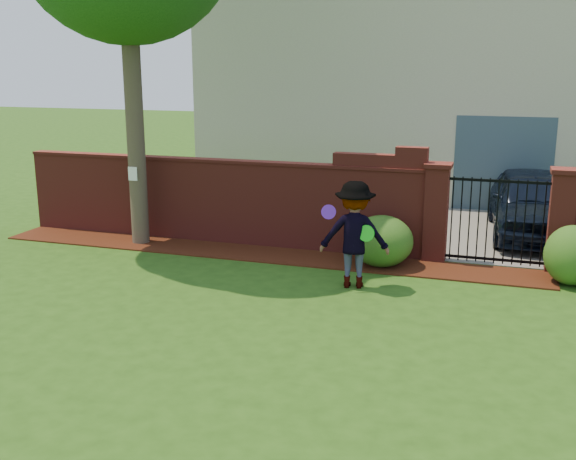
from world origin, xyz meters
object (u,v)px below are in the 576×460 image
(frisbee_purple, at_px, (329,212))
(frisbee_green, at_px, (366,233))
(car, at_px, (534,205))
(man, at_px, (354,235))

(frisbee_purple, distance_m, frisbee_green, 0.71)
(frisbee_purple, bearing_deg, frisbee_green, 10.33)
(frisbee_green, bearing_deg, car, 59.24)
(car, distance_m, man, 5.31)
(frisbee_purple, relative_size, frisbee_green, 0.88)
(man, relative_size, frisbee_green, 6.57)
(car, bearing_deg, frisbee_green, -124.86)
(man, distance_m, frisbee_purple, 0.61)
(man, bearing_deg, frisbee_purple, 22.35)
(car, height_order, frisbee_purple, car)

